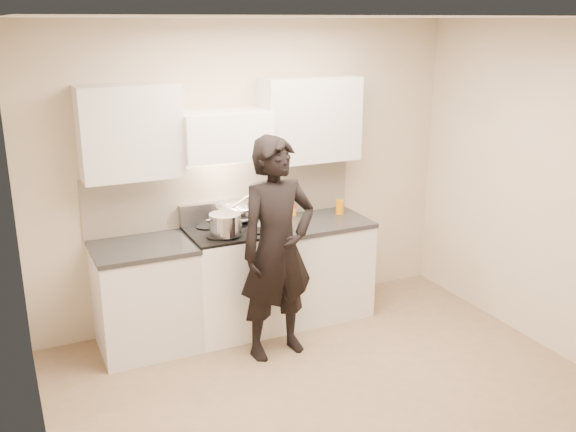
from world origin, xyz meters
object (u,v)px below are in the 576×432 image
(stove, at_px, (233,280))
(utensil_crock, at_px, (275,206))
(counter_right, at_px, (316,267))
(wok, at_px, (238,211))
(person, at_px, (277,249))

(stove, height_order, utensil_crock, utensil_crock)
(counter_right, height_order, utensil_crock, utensil_crock)
(counter_right, relative_size, wok, 1.97)
(wok, bearing_deg, utensil_crock, 13.37)
(wok, bearing_deg, person, -83.87)
(wok, relative_size, utensil_crock, 1.35)
(wok, bearing_deg, stove, -127.45)
(stove, bearing_deg, person, -71.38)
(stove, xyz_separation_m, utensil_crock, (0.52, 0.24, 0.55))
(stove, height_order, wok, wok)
(utensil_crock, distance_m, person, 0.87)
(stove, distance_m, person, 0.73)
(stove, distance_m, counter_right, 0.83)
(counter_right, height_order, wok, wok)
(counter_right, bearing_deg, stove, -180.00)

